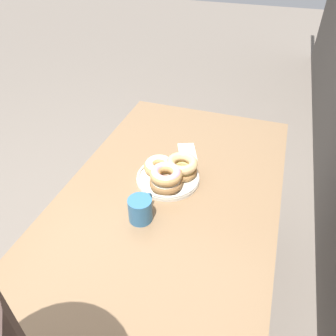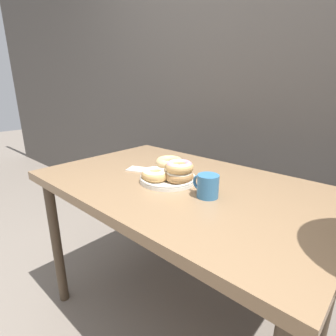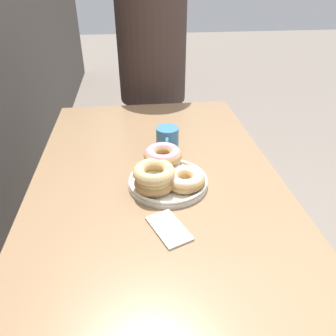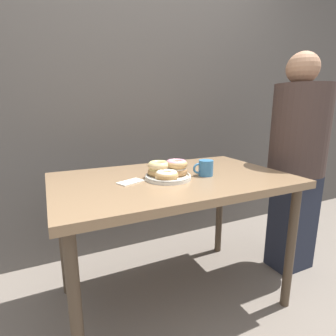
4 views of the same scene
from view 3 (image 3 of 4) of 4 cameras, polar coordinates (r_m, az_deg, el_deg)
name	(u,v)px [view 3 (image 3 of 4)]	position (r m, az deg, el deg)	size (l,w,h in m)	color
ground_plane	(243,312)	(1.66, 12.93, -23.24)	(14.00, 14.00, 0.00)	#70665B
dining_table	(157,197)	(1.09, -1.93, -5.03)	(1.27, 0.79, 0.77)	#846647
donut_plate	(165,173)	(0.99, -0.48, -0.81)	(0.26, 0.26, 0.10)	silver
coffee_mug	(167,139)	(1.17, -0.12, 5.05)	(0.12, 0.08, 0.09)	teal
person_figure	(153,79)	(1.85, -2.71, 15.14)	(0.35, 0.35, 1.47)	#232838
napkin	(169,228)	(0.85, 0.14, -10.47)	(0.15, 0.12, 0.01)	beige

